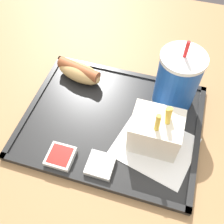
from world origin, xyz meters
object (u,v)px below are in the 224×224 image
at_px(soda_cup, 177,80).
at_px(fries_carton, 156,131).
at_px(sauce_cup_ketchup, 61,157).
at_px(hot_dog_far, 79,71).
at_px(sauce_cup_mayo, 100,165).

height_order(soda_cup, fries_carton, soda_cup).
distance_m(soda_cup, sauce_cup_ketchup, 0.29).
distance_m(hot_dog_far, sauce_cup_mayo, 0.24).
bearing_deg(hot_dog_far, sauce_cup_ketchup, -79.15).
xyz_separation_m(soda_cup, hot_dog_far, (-0.23, 0.00, -0.04)).
distance_m(soda_cup, hot_dog_far, 0.23).
distance_m(fries_carton, sauce_cup_ketchup, 0.19).
height_order(hot_dog_far, sauce_cup_mayo, hot_dog_far).
bearing_deg(hot_dog_far, soda_cup, -0.65).
height_order(fries_carton, sauce_cup_ketchup, fries_carton).
bearing_deg(hot_dog_far, fries_carton, -30.59).
height_order(soda_cup, hot_dog_far, soda_cup).
height_order(sauce_cup_mayo, sauce_cup_ketchup, same).
bearing_deg(soda_cup, sauce_cup_mayo, -117.22).
bearing_deg(fries_carton, soda_cup, 80.76).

